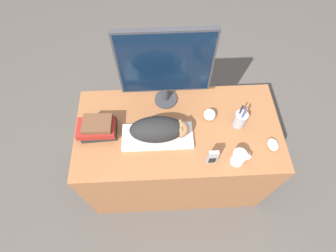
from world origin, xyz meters
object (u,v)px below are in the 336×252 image
pen_cup (240,119)px  phone (212,157)px  keyboard (158,136)px  cat (160,129)px  baseball (210,115)px  computer_mouse (273,145)px  coffee_mug (239,158)px  book_stack (98,128)px  monitor (165,65)px

pen_cup → phone: 0.32m
keyboard → pen_cup: 0.51m
keyboard → phone: (0.30, -0.17, 0.05)m
cat → phone: (0.28, -0.17, -0.03)m
phone → keyboard: bearing=150.0°
pen_cup → baseball: 0.18m
keyboard → computer_mouse: bearing=-7.6°
coffee_mug → phone: 0.15m
keyboard → book_stack: bearing=171.5°
keyboard → monitor: (0.06, 0.27, 0.31)m
phone → cat: bearing=148.5°
keyboard → computer_mouse: size_ratio=5.13×
keyboard → cat: 0.09m
monitor → phone: (0.24, -0.44, -0.26)m
monitor → computer_mouse: monitor is taller
monitor → book_stack: (-0.41, -0.22, -0.27)m
monitor → baseball: bearing=-29.3°
baseball → phone: phone is taller
monitor → book_stack: 0.54m
computer_mouse → baseball: baseball is taller
monitor → book_stack: bearing=-152.1°
baseball → keyboard: bearing=-159.3°
baseball → book_stack: book_stack is taller
cat → computer_mouse: 0.66m
pen_cup → book_stack: 0.85m
baseball → book_stack: size_ratio=0.33×
computer_mouse → book_stack: book_stack is taller
cat → monitor: 0.36m
keyboard → coffee_mug: (0.45, -0.17, 0.04)m
keyboard → baseball: size_ratio=5.69×
phone → baseball: bearing=85.0°
monitor → pen_cup: 0.55m
keyboard → computer_mouse: computer_mouse is taller
cat → coffee_mug: (0.43, -0.17, -0.05)m
computer_mouse → phone: size_ratio=0.63×
monitor → baseball: size_ratio=7.62×
cat → baseball: (0.31, 0.12, -0.06)m
monitor → phone: size_ratio=4.36×
monitor → pen_cup: bearing=-24.5°
phone → book_stack: (-0.65, 0.22, -0.01)m
cat → phone: 0.33m
cat → computer_mouse: (0.65, -0.09, -0.08)m
cat → monitor: bearing=80.9°
cat → computer_mouse: cat is taller
coffee_mug → keyboard: bearing=158.8°
coffee_mug → baseball: size_ratio=1.50×
coffee_mug → book_stack: size_ratio=0.49×
monitor → coffee_mug: 0.65m
coffee_mug → phone: bearing=179.2°
pen_cup → baseball: pen_cup is taller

